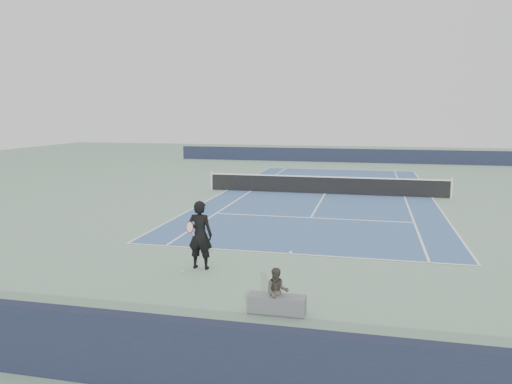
% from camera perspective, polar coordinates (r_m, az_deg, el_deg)
% --- Properties ---
extents(ground, '(80.00, 80.00, 0.00)m').
position_cam_1_polar(ground, '(27.10, 7.89, -0.22)').
color(ground, gray).
extents(court_surface, '(10.97, 23.77, 0.01)m').
position_cam_1_polar(court_surface, '(27.10, 7.89, -0.21)').
color(court_surface, '#3A5A8A').
rests_on(court_surface, ground).
extents(tennis_net, '(12.90, 0.10, 1.07)m').
position_cam_1_polar(tennis_net, '(27.03, 7.91, 0.83)').
color(tennis_net, silver).
rests_on(tennis_net, ground).
extents(windscreen_far, '(30.00, 0.25, 1.20)m').
position_cam_1_polar(windscreen_far, '(44.76, 9.99, 4.14)').
color(windscreen_far, black).
rests_on(windscreen_far, ground).
extents(windscreen_near, '(30.00, 0.25, 1.20)m').
position_cam_1_polar(windscreen_near, '(8.07, -5.69, -18.47)').
color(windscreen_near, black).
rests_on(windscreen_near, ground).
extents(tennis_player, '(0.82, 0.54, 1.94)m').
position_cam_1_polar(tennis_player, '(14.01, -6.42, -4.87)').
color(tennis_player, black).
rests_on(tennis_player, ground).
extents(tennis_ball, '(0.07, 0.07, 0.07)m').
position_cam_1_polar(tennis_ball, '(13.92, -8.32, -9.00)').
color(tennis_ball, '#C7DA2C').
rests_on(tennis_ball, ground).
extents(spectator_bench, '(1.30, 0.66, 1.07)m').
position_cam_1_polar(spectator_bench, '(11.08, 2.43, -11.99)').
color(spectator_bench, '#5D5E62').
rests_on(spectator_bench, ground).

